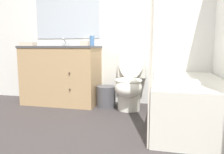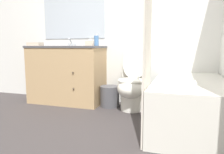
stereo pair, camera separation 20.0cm
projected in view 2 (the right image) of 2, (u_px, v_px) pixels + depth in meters
The scene contains 12 objects.
ground_plane at pixel (70, 148), 1.91m from camera, with size 14.00×14.00×0.00m, color #383333.
wall_back at pixel (122, 22), 3.35m from camera, with size 8.00×0.06×2.50m.
vanity_cabinet at pixel (67, 74), 3.43m from camera, with size 1.16×0.57×0.89m.
sink_faucet at pixel (72, 44), 3.53m from camera, with size 0.14×0.12×0.12m.
toilet at pixel (133, 83), 3.05m from camera, with size 0.40×0.66×0.87m.
bathtub at pixel (189, 103), 2.43m from camera, with size 0.77×1.54×0.52m.
shower_curtain at pixel (147, 31), 1.91m from camera, with size 0.01×0.39×2.02m.
wastebasket at pixel (110, 96), 3.22m from camera, with size 0.28×0.28×0.31m.
tissue_box at pixel (90, 43), 3.41m from camera, with size 0.13×0.12×0.10m.
soap_dispenser at pixel (96, 40), 3.22m from camera, with size 0.07×0.07×0.18m.
hand_towel_folded at pixel (35, 44), 3.32m from camera, with size 0.22×0.13×0.05m.
bath_towel_folded at pixel (177, 85), 1.95m from camera, with size 0.32×0.20×0.06m.
Camera 2 is at (0.90, -1.61, 0.89)m, focal length 35.00 mm.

